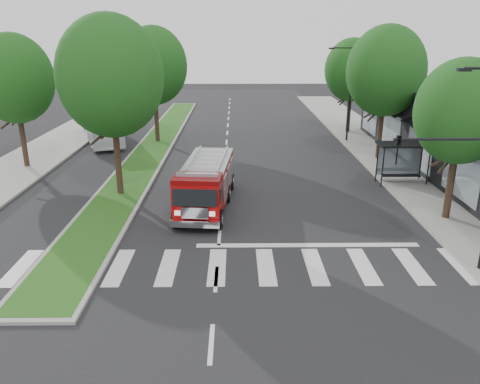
{
  "coord_description": "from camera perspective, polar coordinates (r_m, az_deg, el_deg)",
  "views": [
    {
      "loc": [
        0.76,
        -20.09,
        9.05
      ],
      "look_at": [
        0.98,
        1.2,
        1.8
      ],
      "focal_mm": 35.0,
      "sensor_mm": 36.0,
      "label": 1
    }
  ],
  "objects": [
    {
      "name": "streetlight_right_far",
      "position": [
        41.48,
        13.07,
        12.01
      ],
      "size": [
        2.11,
        0.2,
        8.0
      ],
      "color": "black",
      "rests_on": "ground"
    },
    {
      "name": "streetlight_right_near",
      "position": [
        19.31,
        26.77,
        3.65
      ],
      "size": [
        4.08,
        0.22,
        8.0
      ],
      "color": "black",
      "rests_on": "ground"
    },
    {
      "name": "sidewalk_right",
      "position": [
        33.53,
        19.95,
        2.12
      ],
      "size": [
        5.0,
        80.0,
        0.15
      ],
      "primitive_type": "cube",
      "color": "gray",
      "rests_on": "ground"
    },
    {
      "name": "tree_right_mid",
      "position": [
        35.84,
        17.37,
        13.88
      ],
      "size": [
        5.6,
        5.6,
        9.72
      ],
      "color": "black",
      "rests_on": "ground"
    },
    {
      "name": "sidewalk_left",
      "position": [
        34.91,
        -26.5,
        1.89
      ],
      "size": [
        5.0,
        80.0,
        0.15
      ],
      "primitive_type": "cube",
      "color": "gray",
      "rests_on": "ground"
    },
    {
      "name": "tree_median_near",
      "position": [
        27.05,
        -15.5,
        13.4
      ],
      "size": [
        5.8,
        5.8,
        10.16
      ],
      "color": "black",
      "rests_on": "ground"
    },
    {
      "name": "tree_left_mid",
      "position": [
        35.44,
        -25.84,
        12.32
      ],
      "size": [
        5.2,
        5.2,
        9.16
      ],
      "color": "black",
      "rests_on": "ground"
    },
    {
      "name": "bus_shelter",
      "position": [
        30.91,
        19.23,
        4.64
      ],
      "size": [
        3.2,
        1.6,
        2.61
      ],
      "color": "black",
      "rests_on": "ground"
    },
    {
      "name": "tree_right_far",
      "position": [
        45.5,
        13.49,
        14.26
      ],
      "size": [
        5.0,
        5.0,
        8.73
      ],
      "color": "black",
      "rests_on": "ground"
    },
    {
      "name": "fire_engine",
      "position": [
        25.42,
        -4.14,
        1.02
      ],
      "size": [
        3.03,
        8.04,
        2.73
      ],
      "rotation": [
        0.0,
        0.0,
        -0.09
      ],
      "color": "#670506",
      "rests_on": "ground"
    },
    {
      "name": "tree_right_near",
      "position": [
        24.82,
        25.38,
        8.81
      ],
      "size": [
        4.4,
        4.4,
        8.05
      ],
      "color": "black",
      "rests_on": "ground"
    },
    {
      "name": "tree_median_far",
      "position": [
        40.74,
        -10.5,
        14.9
      ],
      "size": [
        5.6,
        5.6,
        9.72
      ],
      "color": "black",
      "rests_on": "ground"
    },
    {
      "name": "median",
      "position": [
        39.71,
        -10.42,
        5.44
      ],
      "size": [
        3.0,
        50.0,
        0.15
      ],
      "color": "gray",
      "rests_on": "ground"
    },
    {
      "name": "ground",
      "position": [
        22.05,
        -2.52,
        -5.45
      ],
      "size": [
        140.0,
        140.0,
        0.0
      ],
      "primitive_type": "plane",
      "color": "black",
      "rests_on": "ground"
    },
    {
      "name": "city_bus",
      "position": [
        43.1,
        -16.56,
        7.9
      ],
      "size": [
        6.13,
        10.68,
        2.93
      ],
      "primitive_type": "imported",
      "rotation": [
        0.0,
        0.0,
        0.37
      ],
      "color": "silver",
      "rests_on": "ground"
    }
  ]
}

